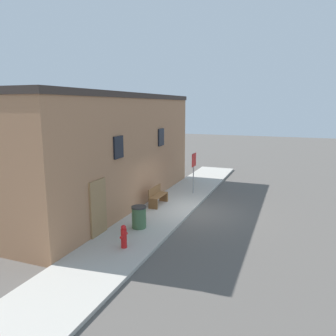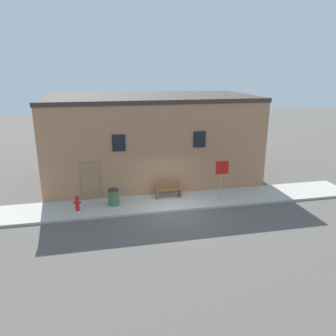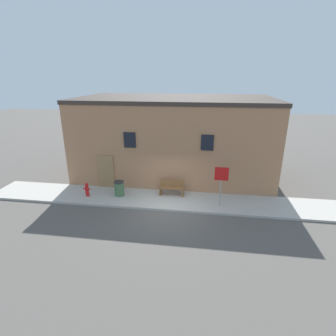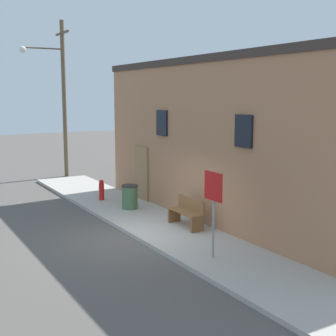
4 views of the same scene
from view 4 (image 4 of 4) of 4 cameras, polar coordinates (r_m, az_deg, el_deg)
ground_plane at (r=13.92m, az=-4.21°, el=-8.60°), size 80.00×80.00×0.00m
sidewalk at (r=14.46m, az=0.16°, el=-7.65°), size 21.11×2.44×0.12m
brick_building at (r=17.02m, az=13.47°, el=3.66°), size 12.94×7.09×5.40m
fire_hydrant at (r=18.43m, az=-8.11°, el=-2.65°), size 0.42×0.20×0.80m
stop_sign at (r=11.60m, az=5.55°, el=-3.64°), size 0.72×0.06×2.19m
bench at (r=14.59m, az=2.30°, el=-5.49°), size 1.40×0.44×0.89m
trash_bin at (r=16.92m, az=-4.68°, el=-3.50°), size 0.59×0.59×0.87m
utility_pole at (r=24.52m, az=-12.97°, el=9.01°), size 1.80×2.24×7.87m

